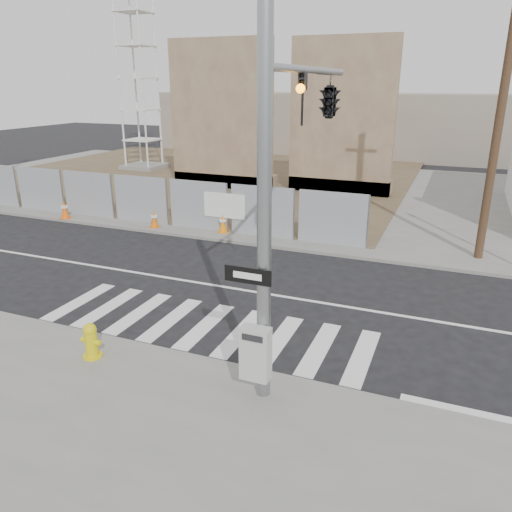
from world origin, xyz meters
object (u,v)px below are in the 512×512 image
at_px(crane_tower, 135,30).
at_px(traffic_cone_b, 65,210).
at_px(signal_pole, 311,137).
at_px(traffic_cone_d, 223,223).
at_px(traffic_cone_c, 154,219).
at_px(fire_hydrant, 91,340).

distance_m(crane_tower, traffic_cone_b, 15.99).
distance_m(signal_pole, traffic_cone_b, 15.09).
bearing_deg(traffic_cone_d, traffic_cone_b, -174.75).
bearing_deg(traffic_cone_d, traffic_cone_c, -171.87).
bearing_deg(traffic_cone_b, fire_hydrant, -45.43).
height_order(fire_hydrant, traffic_cone_d, fire_hydrant).
height_order(signal_pole, traffic_cone_c, signal_pole).
height_order(crane_tower, traffic_cone_d, crane_tower).
bearing_deg(traffic_cone_d, signal_pole, -51.35).
bearing_deg(fire_hydrant, crane_tower, 116.63).
height_order(fire_hydrant, traffic_cone_b, fire_hydrant).
xyz_separation_m(crane_tower, traffic_cone_d, (11.94, -12.09, -8.53)).
relative_size(fire_hydrant, traffic_cone_d, 1.07).
relative_size(fire_hydrant, traffic_cone_b, 1.02).
distance_m(fire_hydrant, traffic_cone_c, 10.46).
xyz_separation_m(signal_pole, crane_tower, (-17.49, 19.05, 4.24)).
relative_size(crane_tower, fire_hydrant, 22.32).
bearing_deg(signal_pole, traffic_cone_c, 142.61).
bearing_deg(fire_hydrant, traffic_cone_c, 110.72).
distance_m(crane_tower, traffic_cone_c, 17.61).
xyz_separation_m(signal_pole, traffic_cone_d, (-5.56, 6.95, -4.29)).
xyz_separation_m(fire_hydrant, traffic_cone_d, (-1.55, 9.86, -0.03)).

